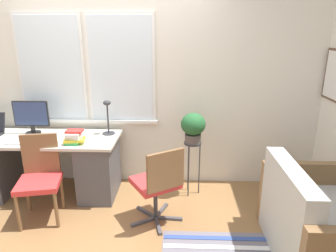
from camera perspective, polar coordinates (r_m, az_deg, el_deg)
The scene contains 13 objects.
ground_plane at distance 3.56m, azimuth -11.47°, elevation -15.31°, with size 14.00×14.00×0.00m, color olive.
wall_back_with_window at distance 3.78m, azimuth -10.33°, elevation 8.77°, with size 9.00×0.12×2.70m.
desk at distance 3.92m, azimuth -22.08°, elevation -6.78°, with size 1.74×0.68×0.73m.
monitor at distance 3.94m, azimuth -24.60°, elevation 1.65°, with size 0.42×0.18×0.40m.
keyboard at distance 3.69m, azimuth -25.98°, elevation -2.87°, with size 0.35×0.12×0.02m.
mouse at distance 3.55m, azimuth -22.35°, elevation -3.00°, with size 0.04×0.07×0.03m.
desk_lamp at distance 3.63m, azimuth -11.43°, elevation 2.17°, with size 0.15×0.15×0.41m.
book_stack at distance 3.46m, azimuth -17.47°, elevation -2.09°, with size 0.23×0.19×0.15m.
desk_chair_wooden at distance 3.45m, azimuth -23.25°, elevation -8.75°, with size 0.49×0.50×0.89m.
office_chair_swivel at distance 3.07m, azimuth -1.87°, elevation -10.80°, with size 0.58×0.58×0.85m.
couch_loveseat at distance 3.03m, azimuth 26.76°, elevation -16.89°, with size 0.82×1.15×0.85m.
plant_stand at distance 3.58m, azimuth 4.69°, elevation -4.81°, with size 0.21×0.21×0.67m.
potted_plant at distance 3.47m, azimuth 4.82°, elevation -0.04°, with size 0.29×0.29×0.35m.
Camera 1 is at (0.80, -2.90, 1.92)m, focal length 32.00 mm.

